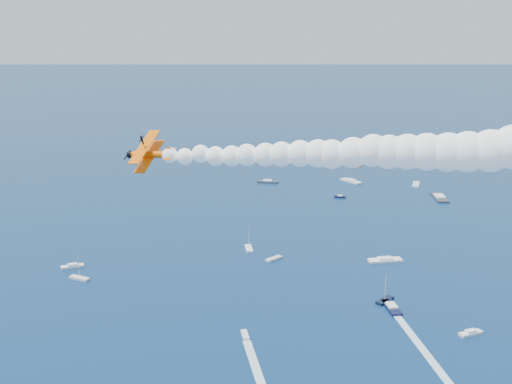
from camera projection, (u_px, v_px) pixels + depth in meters
The scene contains 4 objects.
biplane_lead at pixel (362, 156), 100.45m from camera, with size 6.84×7.67×4.62m, color #FF5305, non-canonical shape.
biplane_trail at pixel (151, 155), 100.68m from camera, with size 8.08×9.06×5.46m, color #F76005, non-canonical shape.
smoke_trail_trail at pixel (371, 152), 89.96m from camera, with size 66.53×24.67×12.04m, color white, non-canonical shape.
spectator_boats at pixel (481, 258), 206.55m from camera, with size 223.89×199.31×0.70m.
Camera 1 is at (50.76, -72.27, 76.15)m, focal length 45.15 mm.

